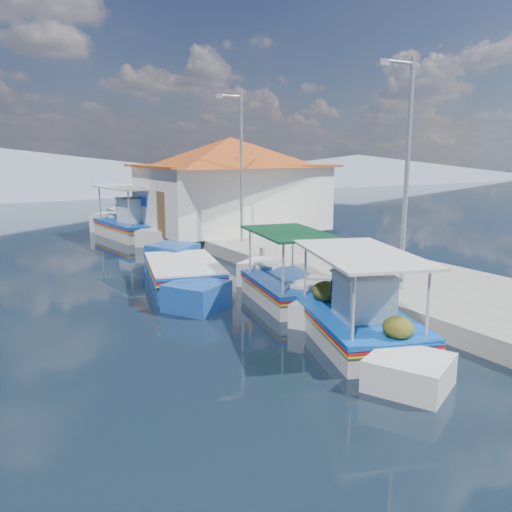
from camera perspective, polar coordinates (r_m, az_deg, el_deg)
ground at (r=10.69m, az=5.33°, el=-11.76°), size 160.00×160.00×0.00m
quay at (r=18.63m, az=9.41°, el=-1.12°), size 5.00×44.00×0.50m
bollards at (r=16.70m, az=5.53°, el=-1.03°), size 0.20×17.20×0.30m
main_caique at (r=12.04m, az=10.72°, el=-7.05°), size 3.42×6.46×2.25m
caique_green_canopy at (r=14.91m, az=3.30°, el=-3.72°), size 2.56×5.88×2.24m
caique_blue_hull at (r=16.65m, az=-8.07°, el=-2.24°), size 3.16×6.76×1.24m
caique_far at (r=27.09m, az=-13.32°, el=3.10°), size 2.91×7.93×2.79m
harbor_building at (r=25.95m, az=-2.75°, el=8.06°), size 10.49×10.49×4.40m
lamp_post_near at (r=14.34m, az=15.84°, el=9.52°), size 1.21×0.14×6.00m
lamp_post_far at (r=21.59m, az=-1.82°, el=10.32°), size 1.21×0.14×6.00m
mountain_ridge at (r=65.19m, az=-19.57°, el=8.62°), size 171.40×96.00×5.50m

